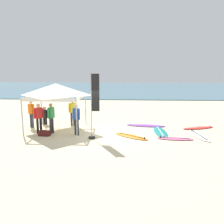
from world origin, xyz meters
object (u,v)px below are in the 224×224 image
surfboard_pink (175,139)px  person_black (45,114)px  person_orange (31,112)px  surfboard_white (199,135)px  banner_flag (94,109)px  canopy_tent (56,90)px  person_green (51,116)px  surfboard_orange (131,136)px  person_blue (76,117)px  person_yellow (73,111)px  surfboard_purple (146,125)px  gear_bag_near_tent (44,133)px  surfboard_red (198,128)px  person_red (39,116)px  surfboard_teal (160,132)px

surfboard_pink → person_black: 8.39m
surfboard_pink → person_orange: size_ratio=1.09×
surfboard_pink → surfboard_white: bearing=25.9°
surfboard_white → banner_flag: banner_flag is taller
canopy_tent → surfboard_white: canopy_tent is taller
surfboard_white → surfboard_pink: 1.59m
person_green → person_black: bearing=117.4°
person_green → person_black: size_ratio=1.43×
surfboard_orange → person_blue: size_ratio=1.17×
person_yellow → person_black: bearing=169.6°
person_black → surfboard_orange: bearing=-25.3°
person_orange → surfboard_pink: bearing=-14.0°
surfboard_purple → banner_flag: 4.41m
person_green → person_black: 2.45m
surfboard_purple → gear_bag_near_tent: gear_bag_near_tent is taller
surfboard_red → person_yellow: size_ratio=1.27×
surfboard_pink → person_yellow: person_yellow is taller
surfboard_red → gear_bag_near_tent: 9.12m
surfboard_white → person_red: 8.85m
canopy_tent → person_red: canopy_tent is taller
surfboard_red → surfboard_pink: same height
surfboard_red → person_black: bearing=176.7°
canopy_tent → person_blue: 2.36m
banner_flag → person_green: bearing=160.8°
surfboard_white → banner_flag: bearing=-172.3°
canopy_tent → surfboard_orange: bearing=-18.5°
person_black → person_yellow: bearing=-10.4°
banner_flag → gear_bag_near_tent: (-2.76, 0.36, -1.43)m
surfboard_pink → person_black: person_black is taller
surfboard_teal → person_green: (-6.15, -0.48, 0.95)m
surfboard_teal → banner_flag: size_ratio=0.74×
surfboard_purple → person_black: person_black is taller
person_orange → person_blue: size_ratio=1.00×
canopy_tent → gear_bag_near_tent: bearing=-101.0°
surfboard_red → gear_bag_near_tent: (-8.87, -2.11, 0.10)m
surfboard_purple → surfboard_teal: (0.70, -1.55, -0.00)m
person_black → canopy_tent: bearing=-44.9°
surfboard_orange → person_red: 5.23m
person_blue → banner_flag: 1.34m
person_orange → gear_bag_near_tent: (1.40, -1.80, -0.85)m
surfboard_red → gear_bag_near_tent: gear_bag_near_tent is taller
surfboard_purple → person_red: (-6.12, -2.13, 0.95)m
person_orange → person_yellow: (2.45, 0.53, 0.00)m
banner_flag → person_blue: bearing=149.3°
surfboard_white → person_yellow: (-7.33, 1.92, 0.95)m
surfboard_red → banner_flag: (-6.11, -2.47, 1.54)m
person_green → person_black: (-1.12, 2.16, -0.33)m
surfboard_teal → canopy_tent: bearing=175.2°
person_yellow → gear_bag_near_tent: (-1.05, -2.33, -0.85)m
canopy_tent → surfboard_pink: canopy_tent is taller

